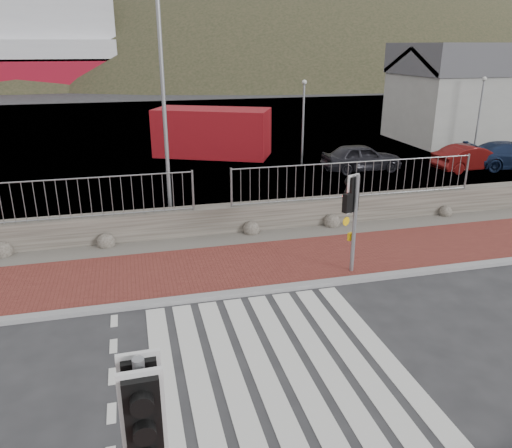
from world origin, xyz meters
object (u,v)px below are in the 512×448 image
object	(u,v)px
traffic_signal_far	(355,203)
car_b	(471,158)
car_a	(362,157)
traffic_signal_near	(145,430)
shipping_container	(212,132)
car_c	(512,155)
streetlight	(168,102)

from	to	relation	value
traffic_signal_far	car_b	world-z (taller)	traffic_signal_far
car_a	car_b	distance (m)	5.26
traffic_signal_near	car_b	size ratio (longest dim) A/B	0.80
traffic_signal_far	car_a	world-z (taller)	traffic_signal_far
traffic_signal_near	traffic_signal_far	distance (m)	8.82
car_a	traffic_signal_far	bearing A→B (deg)	153.92
shipping_container	car_c	distance (m)	15.10
traffic_signal_far	car_c	xyz separation A→B (m)	(12.56, 9.08, -1.30)
traffic_signal_far	shipping_container	xyz separation A→B (m)	(-1.05, 15.60, -0.69)
traffic_signal_near	shipping_container	xyz separation A→B (m)	(4.41, 22.52, -0.89)
car_b	car_a	bearing A→B (deg)	73.09
car_a	traffic_signal_near	bearing A→B (deg)	148.95
traffic_signal_near	shipping_container	bearing A→B (deg)	78.01
shipping_container	car_b	size ratio (longest dim) A/B	1.63
traffic_signal_near	streetlight	bearing A→B (deg)	82.68
streetlight	shipping_container	size ratio (longest dim) A/B	1.20
streetlight	car_c	xyz separation A→B (m)	(16.72, 4.49, -3.43)
traffic_signal_near	car_a	distance (m)	20.43
traffic_signal_far	traffic_signal_near	bearing A→B (deg)	26.83
traffic_signal_near	traffic_signal_far	size ratio (longest dim) A/B	1.11
streetlight	car_c	size ratio (longest dim) A/B	1.63
traffic_signal_near	car_b	world-z (taller)	traffic_signal_near
traffic_signal_far	streetlight	size ratio (longest dim) A/B	0.37
traffic_signal_far	car_a	size ratio (longest dim) A/B	0.71
car_a	car_c	distance (m)	7.43
traffic_signal_far	car_c	bearing A→B (deg)	-169.02
car_a	car_b	world-z (taller)	car_a
streetlight	car_b	xyz separation A→B (m)	(14.53, 4.64, -3.46)
car_b	traffic_signal_far	bearing A→B (deg)	127.81
car_b	car_c	xyz separation A→B (m)	(2.19, -0.15, 0.03)
streetlight	shipping_container	xyz separation A→B (m)	(3.12, 11.01, -2.82)
traffic_signal_near	shipping_container	distance (m)	22.97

